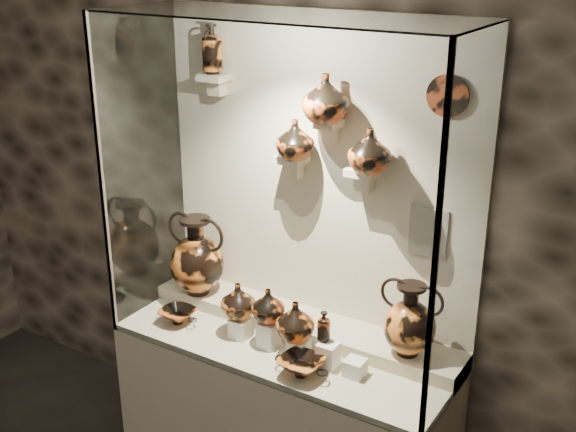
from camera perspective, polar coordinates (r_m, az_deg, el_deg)
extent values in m
cube|color=black|center=(3.52, 2.38, 3.03)|extent=(5.00, 0.02, 3.20)
cube|color=beige|center=(3.83, -0.37, -15.61)|extent=(1.70, 0.60, 0.80)
cube|color=#C1B495|center=(3.60, -0.38, -10.31)|extent=(1.68, 0.58, 0.03)
cube|color=#C1B495|center=(3.71, 1.08, -8.65)|extent=(1.70, 0.25, 0.10)
cube|color=beige|center=(3.52, 2.34, 3.01)|extent=(1.70, 0.03, 1.60)
cube|color=white|center=(3.03, -3.42, -0.04)|extent=(1.70, 0.01, 1.60)
cube|color=white|center=(3.76, -11.39, 3.81)|extent=(0.01, 0.60, 1.60)
cube|color=white|center=(2.93, 13.72, -1.44)|extent=(0.01, 0.60, 1.60)
cube|color=white|center=(3.09, -0.46, 15.61)|extent=(1.70, 0.60, 0.01)
cube|color=gray|center=(3.56, -14.47, 2.58)|extent=(0.02, 0.02, 1.60)
cube|color=gray|center=(2.67, 11.56, -3.45)|extent=(0.02, 0.02, 1.60)
cube|color=silver|center=(3.64, -3.77, -8.80)|extent=(0.09, 0.09, 0.10)
cube|color=silver|center=(3.55, -1.52, -9.33)|extent=(0.09, 0.09, 0.13)
cube|color=silver|center=(3.48, 0.86, -10.37)|extent=(0.09, 0.09, 0.09)
cube|color=silver|center=(3.40, 3.21, -10.89)|extent=(0.09, 0.09, 0.12)
cube|color=silver|center=(3.36, 5.34, -11.82)|extent=(0.09, 0.09, 0.08)
cube|color=beige|center=(3.64, -5.82, 10.86)|extent=(0.14, 0.12, 0.04)
cube|color=beige|center=(3.47, 0.31, 4.52)|extent=(0.14, 0.12, 0.04)
cube|color=beige|center=(3.32, 3.28, 7.30)|extent=(0.10, 0.12, 0.04)
cube|color=beige|center=(3.30, 5.95, 3.50)|extent=(0.14, 0.12, 0.04)
imported|color=orange|center=(3.59, -3.93, -6.67)|extent=(0.21, 0.21, 0.18)
imported|color=#AE491E|center=(3.49, -1.55, -7.05)|extent=(0.21, 0.21, 0.17)
imported|color=orange|center=(3.41, 0.61, -8.28)|extent=(0.23, 0.23, 0.19)
imported|color=#AE491E|center=(3.39, 0.58, 6.07)|extent=(0.21, 0.21, 0.19)
imported|color=#AE491E|center=(3.24, 2.98, 9.27)|extent=(0.26, 0.26, 0.22)
imported|color=#AE491E|center=(3.20, 6.47, 5.15)|extent=(0.20, 0.20, 0.20)
cylinder|color=#913B1C|center=(3.12, 12.47, 9.26)|extent=(0.18, 0.02, 0.18)
cube|color=beige|center=(3.32, 10.98, -1.27)|extent=(0.18, 0.01, 0.23)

